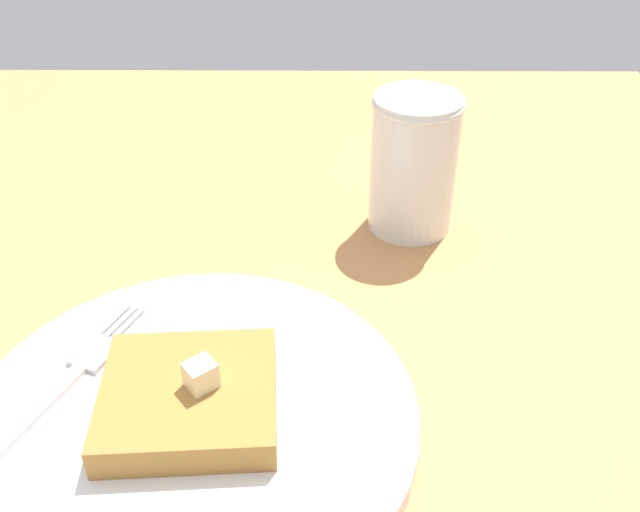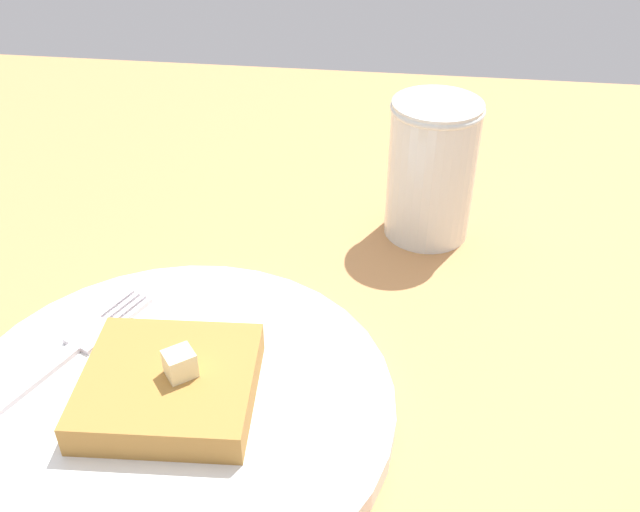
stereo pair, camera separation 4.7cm
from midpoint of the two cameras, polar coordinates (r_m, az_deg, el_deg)
The scene contains 6 objects.
table_surface at distance 47.70cm, azimuth -25.77°, elevation -13.50°, with size 112.00×112.00×2.94cm, color #BB804B.
plate at distance 42.44cm, azimuth -13.43°, elevation -12.75°, with size 25.76×25.76×1.44cm.
toast_slice_center at distance 41.28cm, azimuth -13.74°, elevation -11.25°, with size 8.95×9.62×2.00cm, color #A67333.
butter_pat_primary at distance 39.67cm, azimuth -13.02°, elevation -9.78°, with size 1.59×1.43×1.59cm, color #F3EAB4.
fork at distance 45.75cm, azimuth -22.25°, elevation -9.20°, with size 15.26×7.66×0.36cm.
syrup_jar at distance 56.11cm, azimuth 5.07°, elevation 6.88°, with size 6.93×6.93×11.07cm.
Camera 1 is at (27.59, 18.01, 34.76)cm, focal length 40.00 mm.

